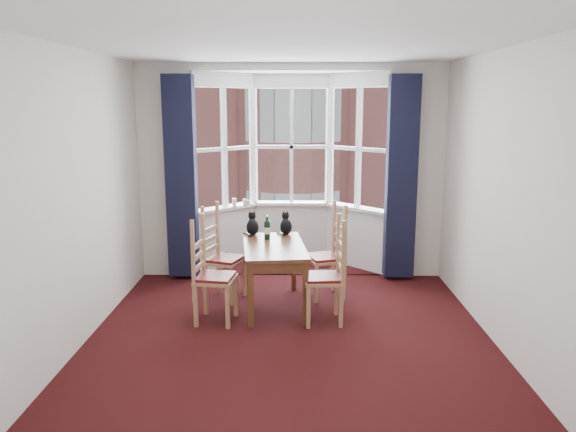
{
  "coord_description": "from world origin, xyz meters",
  "views": [
    {
      "loc": [
        0.05,
        -5.11,
        2.29
      ],
      "look_at": [
        -0.03,
        1.05,
        1.05
      ],
      "focal_mm": 35.0,
      "sensor_mm": 36.0,
      "label": 1
    }
  ],
  "objects_px": {
    "chair_left_near": "(207,278)",
    "wine_bottle": "(267,229)",
    "dining_table": "(274,254)",
    "candle_short": "(245,203)",
    "cat_right": "(286,225)",
    "chair_left_far": "(218,260)",
    "chair_right_near": "(332,279)",
    "chair_right_far": "(332,258)",
    "candle_extra": "(248,203)",
    "cat_left": "(253,226)",
    "candle_tall": "(234,203)"
  },
  "relations": [
    {
      "from": "chair_left_far",
      "to": "chair_right_far",
      "type": "xyz_separation_m",
      "value": [
        1.36,
        0.09,
        0.0
      ]
    },
    {
      "from": "chair_right_far",
      "to": "cat_left",
      "type": "xyz_separation_m",
      "value": [
        -0.96,
        0.14,
        0.37
      ]
    },
    {
      "from": "chair_left_far",
      "to": "candle_extra",
      "type": "relative_size",
      "value": 10.86
    },
    {
      "from": "chair_left_near",
      "to": "cat_right",
      "type": "relative_size",
      "value": 3.24
    },
    {
      "from": "dining_table",
      "to": "chair_right_far",
      "type": "xyz_separation_m",
      "value": [
        0.68,
        0.38,
        -0.15
      ]
    },
    {
      "from": "chair_left_near",
      "to": "candle_short",
      "type": "bearing_deg",
      "value": 83.8
    },
    {
      "from": "chair_right_near",
      "to": "chair_right_far",
      "type": "relative_size",
      "value": 1.0
    },
    {
      "from": "dining_table",
      "to": "candle_extra",
      "type": "distance_m",
      "value": 1.73
    },
    {
      "from": "chair_left_near",
      "to": "chair_right_near",
      "type": "bearing_deg",
      "value": 0.07
    },
    {
      "from": "candle_tall",
      "to": "candle_extra",
      "type": "xyz_separation_m",
      "value": [
        0.19,
        0.05,
        -0.02
      ]
    },
    {
      "from": "chair_right_near",
      "to": "chair_left_near",
      "type": "bearing_deg",
      "value": -179.93
    },
    {
      "from": "candle_extra",
      "to": "chair_left_near",
      "type": "bearing_deg",
      "value": -97.39
    },
    {
      "from": "dining_table",
      "to": "candle_short",
      "type": "xyz_separation_m",
      "value": [
        -0.47,
        1.64,
        0.3
      ]
    },
    {
      "from": "chair_right_far",
      "to": "candle_tall",
      "type": "xyz_separation_m",
      "value": [
        -1.3,
        1.23,
        0.46
      ]
    },
    {
      "from": "dining_table",
      "to": "candle_extra",
      "type": "height_order",
      "value": "candle_extra"
    },
    {
      "from": "chair_left_near",
      "to": "wine_bottle",
      "type": "bearing_deg",
      "value": 49.62
    },
    {
      "from": "cat_right",
      "to": "candle_short",
      "type": "bearing_deg",
      "value": 118.63
    },
    {
      "from": "chair_left_near",
      "to": "chair_left_far",
      "type": "height_order",
      "value": "same"
    },
    {
      "from": "chair_right_near",
      "to": "chair_left_far",
      "type": "bearing_deg",
      "value": 150.95
    },
    {
      "from": "chair_left_near",
      "to": "candle_tall",
      "type": "distance_m",
      "value": 2.09
    },
    {
      "from": "cat_left",
      "to": "candle_extra",
      "type": "bearing_deg",
      "value": 97.11
    },
    {
      "from": "chair_left_near",
      "to": "chair_left_far",
      "type": "distance_m",
      "value": 0.72
    },
    {
      "from": "chair_right_far",
      "to": "candle_tall",
      "type": "relative_size",
      "value": 7.74
    },
    {
      "from": "cat_right",
      "to": "wine_bottle",
      "type": "bearing_deg",
      "value": -127.89
    },
    {
      "from": "dining_table",
      "to": "candle_extra",
      "type": "bearing_deg",
      "value": 104.26
    },
    {
      "from": "candle_tall",
      "to": "candle_extra",
      "type": "distance_m",
      "value": 0.2
    },
    {
      "from": "chair_right_far",
      "to": "cat_right",
      "type": "height_order",
      "value": "cat_right"
    },
    {
      "from": "dining_table",
      "to": "candle_extra",
      "type": "xyz_separation_m",
      "value": [
        -0.42,
        1.66,
        0.29
      ]
    },
    {
      "from": "cat_left",
      "to": "candle_tall",
      "type": "relative_size",
      "value": 2.44
    },
    {
      "from": "dining_table",
      "to": "cat_left",
      "type": "bearing_deg",
      "value": 118.52
    },
    {
      "from": "chair_right_far",
      "to": "candle_tall",
      "type": "height_order",
      "value": "candle_tall"
    },
    {
      "from": "chair_left_far",
      "to": "wine_bottle",
      "type": "relative_size",
      "value": 3.25
    },
    {
      "from": "chair_left_far",
      "to": "candle_short",
      "type": "distance_m",
      "value": 1.44
    },
    {
      "from": "cat_right",
      "to": "candle_short",
      "type": "distance_m",
      "value": 1.24
    },
    {
      "from": "chair_left_far",
      "to": "wine_bottle",
      "type": "height_order",
      "value": "wine_bottle"
    },
    {
      "from": "chair_right_far",
      "to": "cat_right",
      "type": "bearing_deg",
      "value": 162.78
    },
    {
      "from": "chair_right_far",
      "to": "candle_tall",
      "type": "distance_m",
      "value": 1.84
    },
    {
      "from": "chair_left_far",
      "to": "candle_short",
      "type": "relative_size",
      "value": 8.85
    },
    {
      "from": "chair_left_near",
      "to": "chair_right_far",
      "type": "distance_m",
      "value": 1.6
    },
    {
      "from": "chair_right_near",
      "to": "candle_tall",
      "type": "xyz_separation_m",
      "value": [
        -1.24,
        2.04,
        0.46
      ]
    },
    {
      "from": "candle_short",
      "to": "chair_left_far",
      "type": "bearing_deg",
      "value": -98.77
    },
    {
      "from": "cat_left",
      "to": "candle_tall",
      "type": "xyz_separation_m",
      "value": [
        -0.34,
        1.09,
        0.09
      ]
    },
    {
      "from": "cat_left",
      "to": "candle_tall",
      "type": "height_order",
      "value": "cat_left"
    },
    {
      "from": "wine_bottle",
      "to": "candle_extra",
      "type": "relative_size",
      "value": 3.34
    },
    {
      "from": "chair_right_far",
      "to": "dining_table",
      "type": "bearing_deg",
      "value": -151.14
    },
    {
      "from": "chair_right_far",
      "to": "wine_bottle",
      "type": "relative_size",
      "value": 3.25
    },
    {
      "from": "wine_bottle",
      "to": "chair_left_far",
      "type": "bearing_deg",
      "value": 178.59
    },
    {
      "from": "chair_right_far",
      "to": "chair_left_far",
      "type": "bearing_deg",
      "value": -176.21
    },
    {
      "from": "chair_right_near",
      "to": "candle_short",
      "type": "distance_m",
      "value": 2.38
    },
    {
      "from": "chair_left_near",
      "to": "wine_bottle",
      "type": "height_order",
      "value": "wine_bottle"
    }
  ]
}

